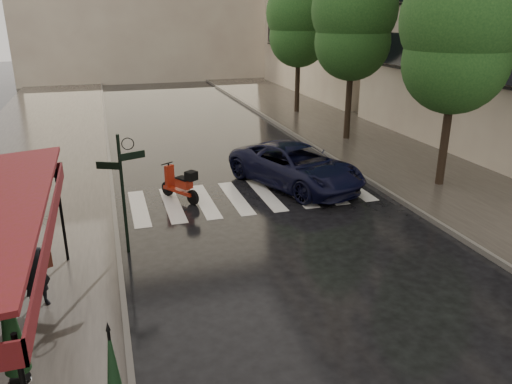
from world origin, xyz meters
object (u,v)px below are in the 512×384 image
scooter (181,185)px  parasol_front (8,316)px  pedestrian_with_umbrella (29,235)px  parked_car (296,166)px

scooter → parasol_front: size_ratio=0.67×
pedestrian_with_umbrella → scooter: 6.80m
pedestrian_with_umbrella → parked_car: pedestrian_with_umbrella is taller
pedestrian_with_umbrella → parasol_front: pedestrian_with_umbrella is taller
pedestrian_with_umbrella → parasol_front: 2.33m
scooter → parked_car: size_ratio=0.29×
parked_car → parasol_front: 11.40m
parked_car → parasol_front: bearing=-156.9°
parasol_front → pedestrian_with_umbrella: bearing=87.2°
scooter → parked_car: parked_car is taller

